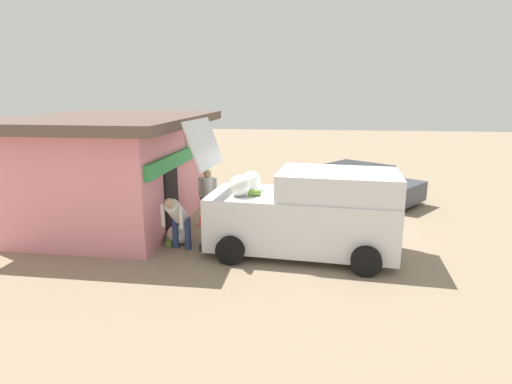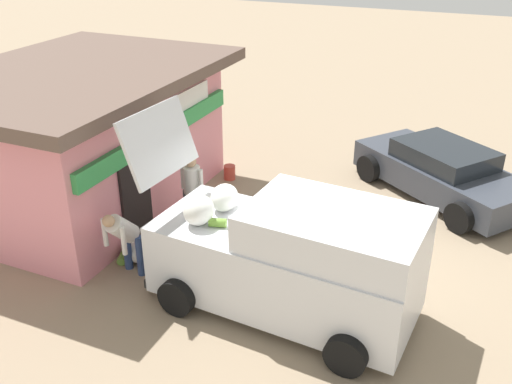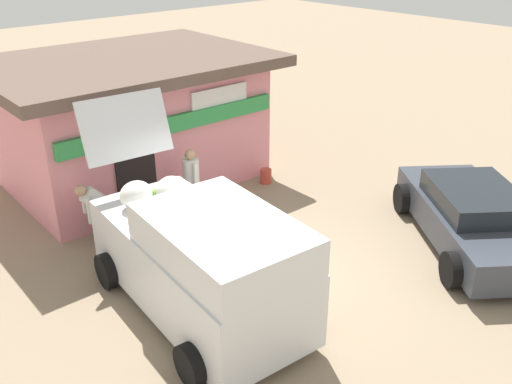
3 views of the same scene
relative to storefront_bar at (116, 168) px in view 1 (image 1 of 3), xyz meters
The scene contains 8 objects.
ground_plane 5.27m from the storefront_bar, 95.85° to the right, with size 60.00×60.00×0.00m, color gray.
storefront_bar is the anchor object (origin of this frame).
delivery_van 5.78m from the storefront_bar, 110.08° to the right, with size 2.49×4.77×3.05m.
parked_sedan 7.97m from the storefront_bar, 65.60° to the right, with size 3.88×4.31×1.21m.
vendor_standing 2.78m from the storefront_bar, 94.02° to the right, with size 0.41×0.56×1.58m.
customer_bending 3.34m from the storefront_bar, 132.16° to the right, with size 0.71×0.61×1.36m.
unloaded_banana_pile 3.11m from the storefront_bar, 126.50° to the right, with size 0.84×0.94×0.45m.
paint_bucket 3.54m from the storefront_bar, 47.09° to the right, with size 0.28×0.28×0.35m, color #BF3F33.
Camera 1 is at (-10.68, -0.27, 3.69)m, focal length 29.34 mm.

